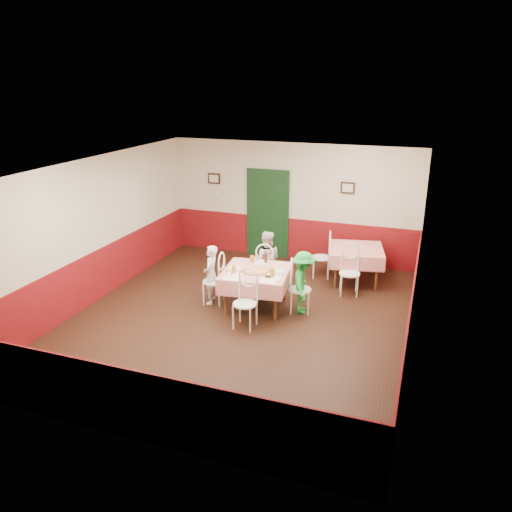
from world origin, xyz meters
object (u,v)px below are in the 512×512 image
(chair_near, at_px, (245,304))
(glass_b, at_px, (272,273))
(chair_second_a, at_px, (321,258))
(diner_right, at_px, (303,283))
(second_table, at_px, (355,265))
(beer_bottle, at_px, (266,258))
(main_table, at_px, (256,289))
(wallet, at_px, (268,277))
(chair_right, at_px, (300,290))
(pizza, at_px, (256,270))
(chair_second_b, at_px, (350,274))
(chair_far, at_px, (265,270))
(glass_a, at_px, (234,270))
(diner_far, at_px, (266,261))
(diner_left, at_px, (211,275))
(chair_left, at_px, (214,282))
(glass_c, at_px, (252,259))

(chair_near, relative_size, glass_b, 5.81)
(chair_second_a, relative_size, diner_right, 0.75)
(second_table, xyz_separation_m, beer_bottle, (-1.54, -1.52, 0.49))
(main_table, distance_m, wallet, 0.56)
(main_table, height_order, second_table, same)
(chair_right, relative_size, chair_second_a, 1.00)
(pizza, bearing_deg, chair_second_b, 38.40)
(main_table, bearing_deg, beer_bottle, 84.11)
(chair_far, bearing_deg, pizza, 86.20)
(chair_second_a, height_order, glass_b, glass_b)
(glass_a, bearing_deg, beer_bottle, 60.95)
(diner_far, bearing_deg, wallet, 93.51)
(pizza, relative_size, diner_left, 0.41)
(glass_a, xyz_separation_m, diner_left, (-0.55, 0.17, -0.24))
(diner_right, bearing_deg, wallet, 107.47)
(glass_a, bearing_deg, chair_left, 160.91)
(chair_far, xyz_separation_m, wallet, (0.41, -1.09, 0.32))
(glass_b, distance_m, diner_left, 1.31)
(pizza, bearing_deg, diner_left, -176.17)
(glass_b, xyz_separation_m, beer_bottle, (-0.34, 0.63, 0.03))
(glass_a, distance_m, glass_c, 0.66)
(beer_bottle, xyz_separation_m, diner_left, (-0.94, -0.53, -0.27))
(chair_far, xyz_separation_m, pizza, (0.11, -0.88, 0.33))
(diner_far, bearing_deg, main_table, 79.61)
(chair_near, relative_size, diner_right, 0.75)
(pizza, bearing_deg, chair_near, -84.65)
(chair_left, height_order, glass_b, glass_b)
(chair_second_b, bearing_deg, diner_right, -133.82)
(chair_left, height_order, chair_second_a, same)
(glass_b, height_order, wallet, glass_b)
(beer_bottle, relative_size, diner_far, 0.17)
(chair_far, height_order, diner_left, diner_left)
(diner_right, bearing_deg, glass_b, 106.18)
(diner_left, bearing_deg, chair_near, 44.92)
(second_table, bearing_deg, glass_c, -138.77)
(chair_left, height_order, glass_c, same)
(main_table, distance_m, diner_far, 0.94)
(glass_c, xyz_separation_m, diner_right, (1.11, -0.28, -0.23))
(glass_c, bearing_deg, chair_second_b, 24.71)
(chair_left, xyz_separation_m, glass_c, (0.63, 0.47, 0.38))
(wallet, bearing_deg, glass_c, 124.41)
(main_table, bearing_deg, pizza, -66.84)
(main_table, bearing_deg, wallet, -37.48)
(diner_far, bearing_deg, chair_far, 79.61)
(glass_c, bearing_deg, diner_left, -144.91)
(chair_right, height_order, diner_far, diner_far)
(glass_b, bearing_deg, chair_right, 31.50)
(chair_left, bearing_deg, main_table, 91.00)
(chair_far, bearing_deg, diner_left, 38.83)
(second_table, bearing_deg, diner_far, -147.67)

